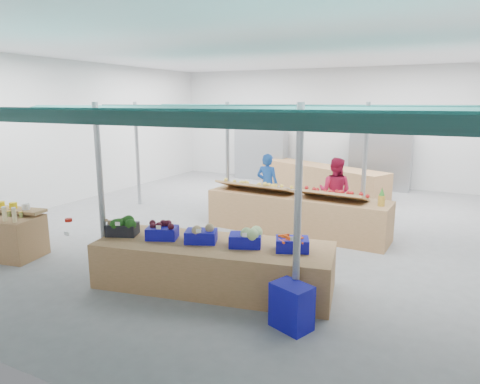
% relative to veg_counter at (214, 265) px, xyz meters
% --- Properties ---
extents(floor, '(13.00, 13.00, 0.00)m').
position_rel_veg_counter_xyz_m(floor, '(-0.92, 3.53, -0.37)').
color(floor, slate).
rests_on(floor, ground).
extents(hall, '(13.00, 13.00, 13.00)m').
position_rel_veg_counter_xyz_m(hall, '(-0.92, 4.97, 2.27)').
color(hall, silver).
rests_on(hall, ground).
extents(pole_grid, '(10.00, 4.60, 3.00)m').
position_rel_veg_counter_xyz_m(pole_grid, '(-0.17, 1.78, 1.44)').
color(pole_grid, gray).
rests_on(pole_grid, floor).
extents(awnings, '(9.50, 7.08, 0.30)m').
position_rel_veg_counter_xyz_m(awnings, '(-0.17, 1.78, 2.41)').
color(awnings, '#0B2E2B').
rests_on(awnings, pole_grid).
extents(back_shelving_left, '(2.00, 0.50, 2.00)m').
position_rel_veg_counter_xyz_m(back_shelving_left, '(-3.42, 9.53, 0.63)').
color(back_shelving_left, '#B23F33').
rests_on(back_shelving_left, floor).
extents(back_shelving_right, '(2.00, 0.50, 2.00)m').
position_rel_veg_counter_xyz_m(back_shelving_right, '(1.08, 9.53, 0.63)').
color(back_shelving_right, '#B23F33').
rests_on(back_shelving_right, floor).
extents(veg_counter, '(4.02, 2.00, 0.75)m').
position_rel_veg_counter_xyz_m(veg_counter, '(0.00, 0.00, 0.00)').
color(veg_counter, olive).
rests_on(veg_counter, floor).
extents(fruit_counter, '(4.23, 1.17, 0.90)m').
position_rel_veg_counter_xyz_m(fruit_counter, '(0.22, 3.40, 0.08)').
color(fruit_counter, olive).
rests_on(fruit_counter, floor).
extents(far_counter, '(4.85, 2.94, 0.88)m').
position_rel_veg_counter_xyz_m(far_counter, '(-0.65, 8.32, 0.07)').
color(far_counter, olive).
rests_on(far_counter, floor).
extents(crate_stack, '(0.62, 0.53, 0.62)m').
position_rel_veg_counter_xyz_m(crate_stack, '(1.60, -0.68, -0.06)').
color(crate_stack, '#0D0D90').
rests_on(crate_stack, floor).
extents(vendor_left, '(0.63, 0.43, 1.68)m').
position_rel_veg_counter_xyz_m(vendor_left, '(-0.98, 4.50, 0.46)').
color(vendor_left, '#174499').
rests_on(vendor_left, floor).
extents(vendor_right, '(0.84, 0.67, 1.68)m').
position_rel_veg_counter_xyz_m(vendor_right, '(0.82, 4.50, 0.46)').
color(vendor_right, '#B4163D').
rests_on(vendor_right, floor).
extents(crate_broccoli, '(0.59, 0.51, 0.35)m').
position_rel_veg_counter_xyz_m(crate_broccoli, '(-1.63, -0.32, 0.53)').
color(crate_broccoli, black).
rests_on(crate_broccoli, veg_counter).
extents(crate_beets, '(0.59, 0.51, 0.29)m').
position_rel_veg_counter_xyz_m(crate_beets, '(-0.89, -0.17, 0.51)').
color(crate_beets, '#0D0D90').
rests_on(crate_beets, veg_counter).
extents(crate_celeriac, '(0.59, 0.51, 0.31)m').
position_rel_veg_counter_xyz_m(crate_celeriac, '(-0.21, -0.04, 0.52)').
color(crate_celeriac, '#0D0D90').
rests_on(crate_celeriac, veg_counter).
extents(crate_cabbage, '(0.59, 0.51, 0.35)m').
position_rel_veg_counter_xyz_m(crate_cabbage, '(0.52, 0.10, 0.53)').
color(crate_cabbage, '#0D0D90').
rests_on(crate_cabbage, veg_counter).
extents(crate_carrots, '(0.59, 0.51, 0.29)m').
position_rel_veg_counter_xyz_m(crate_carrots, '(1.26, 0.25, 0.49)').
color(crate_carrots, '#0D0D90').
rests_on(crate_carrots, veg_counter).
extents(sparrow, '(0.12, 0.09, 0.11)m').
position_rel_veg_counter_xyz_m(sparrow, '(-1.77, -0.48, 0.62)').
color(sparrow, brown).
rests_on(sparrow, crate_broccoli).
extents(pole_ribbon, '(0.12, 0.12, 0.28)m').
position_rel_veg_counter_xyz_m(pole_ribbon, '(-2.19, -0.96, 0.71)').
color(pole_ribbon, red).
rests_on(pole_ribbon, pole_grid).
extents(apple_heap_yellow, '(1.95, 0.85, 0.27)m').
position_rel_veg_counter_xyz_m(apple_heap_yellow, '(-0.78, 3.34, 0.69)').
color(apple_heap_yellow, '#997247').
rests_on(apple_heap_yellow, fruit_counter).
extents(apple_heap_red, '(1.55, 0.82, 0.27)m').
position_rel_veg_counter_xyz_m(apple_heap_red, '(1.06, 3.26, 0.69)').
color(apple_heap_red, '#997247').
rests_on(apple_heap_red, fruit_counter).
extents(pineapple, '(0.14, 0.14, 0.39)m').
position_rel_veg_counter_xyz_m(pineapple, '(2.11, 3.22, 0.71)').
color(pineapple, '#8C6019').
rests_on(pineapple, fruit_counter).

